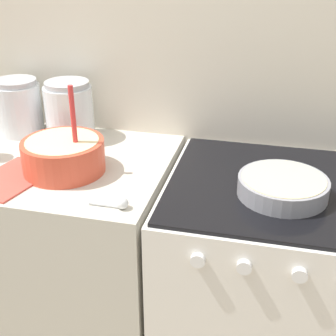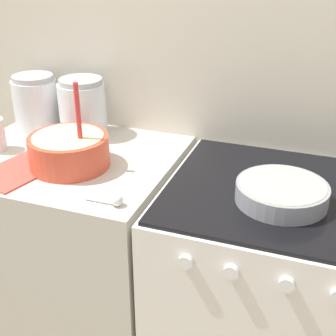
{
  "view_description": "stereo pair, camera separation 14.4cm",
  "coord_description": "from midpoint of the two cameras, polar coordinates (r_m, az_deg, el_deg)",
  "views": [
    {
      "loc": [
        0.33,
        -1.0,
        1.59
      ],
      "look_at": [
        0.03,
        0.25,
        0.95
      ],
      "focal_mm": 50.0,
      "sensor_mm": 36.0,
      "label": 1
    },
    {
      "loc": [
        0.47,
        -0.96,
        1.59
      ],
      "look_at": [
        0.03,
        0.25,
        0.95
      ],
      "focal_mm": 50.0,
      "sensor_mm": 36.0,
      "label": 2
    }
  ],
  "objects": [
    {
      "name": "wall_back",
      "position": [
        1.74,
        -0.11,
        13.26
      ],
      "size": [
        4.5,
        0.05,
        2.4
      ],
      "color": "beige",
      "rests_on": "ground_plane"
    },
    {
      "name": "countertop_cabinet",
      "position": [
        1.89,
        -13.96,
        -11.64
      ],
      "size": [
        0.75,
        0.64,
        0.9
      ],
      "color": "beige",
      "rests_on": "ground_plane"
    },
    {
      "name": "stove",
      "position": [
        1.73,
        9.35,
        -15.39
      ],
      "size": [
        0.7,
        0.66,
        0.9
      ],
      "color": "white",
      "rests_on": "ground_plane"
    },
    {
      "name": "mixing_bowl",
      "position": [
        1.56,
        -15.23,
        1.63
      ],
      "size": [
        0.27,
        0.27,
        0.29
      ],
      "color": "#D84C33",
      "rests_on": "countertop_cabinet"
    },
    {
      "name": "baking_pan",
      "position": [
        1.4,
        10.99,
        -2.26
      ],
      "size": [
        0.27,
        0.27,
        0.06
      ],
      "color": "gray",
      "rests_on": "stove"
    },
    {
      "name": "storage_jar_left",
      "position": [
        1.92,
        -19.78,
        6.58
      ],
      "size": [
        0.17,
        0.17,
        0.21
      ],
      "color": "silver",
      "rests_on": "countertop_cabinet"
    },
    {
      "name": "storage_jar_middle",
      "position": [
        1.82,
        -14.16,
        6.35
      ],
      "size": [
        0.18,
        0.18,
        0.22
      ],
      "color": "silver",
      "rests_on": "countertop_cabinet"
    },
    {
      "name": "recipe_page",
      "position": [
        1.58,
        -21.06,
        -1.24
      ],
      "size": [
        0.24,
        0.3,
        0.01
      ],
      "color": "#CC4C3F",
      "rests_on": "countertop_cabinet"
    },
    {
      "name": "measuring_spoon",
      "position": [
        1.33,
        -9.19,
        -4.35
      ],
      "size": [
        0.12,
        0.04,
        0.04
      ],
      "color": "white",
      "rests_on": "countertop_cabinet"
    }
  ]
}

